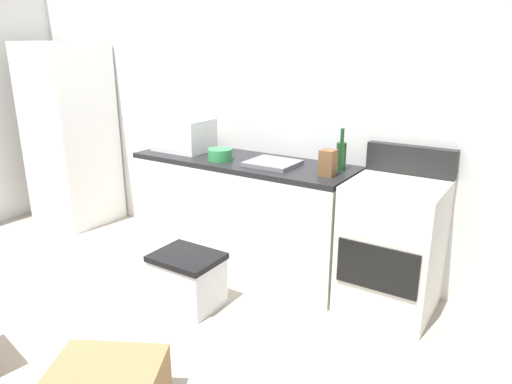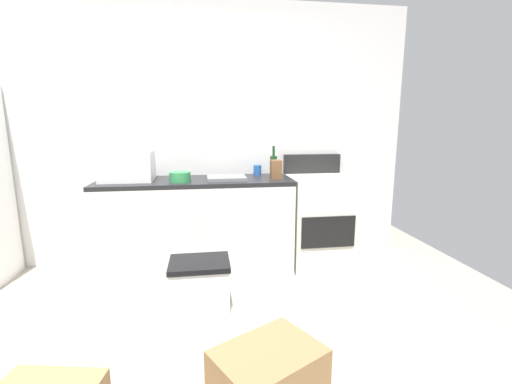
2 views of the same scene
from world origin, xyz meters
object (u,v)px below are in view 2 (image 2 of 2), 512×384
Objects in this scene: wine_bottle at (274,165)px; knife_block at (276,169)px; coffee_mug at (257,170)px; storage_bin at (200,284)px; stove_oven at (318,219)px; cardboard_box_large at (268,375)px; microwave at (127,166)px; mixing_bowl at (180,177)px.

wine_bottle is 1.67× the size of knife_block.
coffee_mug is 0.22× the size of storage_bin.
stove_oven is 6.11× the size of knife_block.
coffee_mug is at bearing 82.85° from cardboard_box_large.
wine_bottle is 0.19m from knife_block.
knife_block reaches higher than storage_bin.
storage_bin is (-0.35, 1.00, 0.05)m from cardboard_box_large.
microwave is 0.87× the size of cardboard_box_large.
wine_bottle is (1.38, 0.10, -0.03)m from microwave.
storage_bin is (-1.19, -0.74, -0.27)m from stove_oven.
microwave is at bearing -175.98° from wine_bottle.
coffee_mug reaches higher than storage_bin.
stove_oven is 0.70m from knife_block.
wine_bottle is 1.39m from storage_bin.
cardboard_box_large is 1.06m from storage_bin.
knife_block reaches higher than mixing_bowl.
coffee_mug is 0.32m from knife_block.
wine_bottle is 3.00× the size of coffee_mug.
mixing_bowl is (-0.76, -0.33, -0.00)m from coffee_mug.
cardboard_box_large is (-0.24, -1.95, -0.81)m from coffee_mug.
coffee_mug is 0.56× the size of knife_block.
stove_oven is 0.71m from wine_bottle.
microwave is at bearing 119.59° from cardboard_box_large.
storage_bin is at bearing -131.53° from wine_bottle.
wine_bottle reaches higher than microwave.
stove_oven is 3.67× the size of wine_bottle.
stove_oven reaches higher than knife_block.
wine_bottle is at bearing 4.02° from microwave.
mixing_bowl is (-0.90, -0.22, -0.06)m from wine_bottle.
microwave is 2.20m from cardboard_box_large.
knife_block is 1.26m from storage_bin.
wine_bottle is at bearing 85.43° from knife_block.
knife_block is at bearing 2.19° from mixing_bowl.
storage_bin is at bearing -49.32° from microwave.
knife_block is (-0.46, -0.09, 0.52)m from stove_oven.
stove_oven reaches higher than cardboard_box_large.
microwave reaches higher than stove_oven.
coffee_mug is at bearing 144.43° from wine_bottle.
knife_block is (1.37, -0.09, -0.05)m from microwave.
wine_bottle is 0.57× the size of cardboard_box_large.
stove_oven is 0.79m from coffee_mug.
storage_bin is at bearing -122.28° from coffee_mug.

